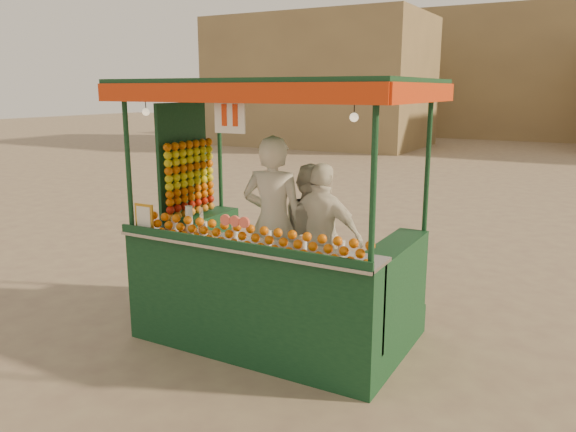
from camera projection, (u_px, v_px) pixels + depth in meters
The scene contains 7 objects.
ground at pixel (264, 321), 6.63m from camera, with size 90.00×90.00×0.00m, color #715C50.
building_left at pixel (320, 82), 27.28m from camera, with size 10.00×6.00×6.00m, color #907A52.
building_center at pixel (505, 74), 32.39m from camera, with size 14.00×7.00×7.00m, color #907A52.
juice_cart at pixel (267, 259), 6.00m from camera, with size 3.04×1.97×2.77m.
vendor_left at pixel (273, 222), 6.10m from camera, with size 0.77×0.59×1.88m.
vendor_middle at pixel (312, 234), 6.22m from camera, with size 0.96×0.96×1.56m.
vendor_right at pixel (322, 238), 6.01m from camera, with size 0.95×0.42×1.60m.
Camera 1 is at (3.25, -5.28, 2.67)m, focal length 35.11 mm.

